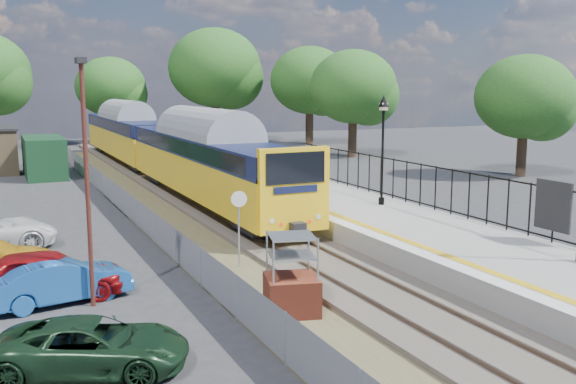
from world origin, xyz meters
TOP-DOWN VIEW (x-y plane):
  - ground at (0.00, 0.00)m, footprint 120.00×120.00m
  - track_bed at (-0.47, 9.67)m, footprint 5.90×80.00m
  - platform at (4.20, 8.00)m, footprint 5.00×70.00m
  - platform_edge at (2.14, 8.00)m, footprint 0.90×70.00m
  - victorian_lamp_north at (5.30, 6.00)m, footprint 0.44×0.44m
  - palisade_fence at (6.55, 2.24)m, footprint 0.12×26.00m
  - wire_fence at (-4.20, 12.00)m, footprint 0.06×52.00m
  - tree_line at (1.40, 42.00)m, footprint 56.80×43.80m
  - train at (0.00, 23.83)m, footprint 2.82×40.83m
  - brick_plinth at (-2.76, -2.24)m, footprint 1.61×1.61m
  - speed_sign at (-2.50, 2.30)m, footprint 0.51×0.14m
  - carpark_lamp at (-7.33, 0.61)m, footprint 0.25×0.50m
  - car_green at (-7.93, -3.54)m, footprint 4.36×3.19m
  - car_red at (-8.39, 1.71)m, footprint 4.27×1.97m
  - car_blue at (-8.08, 1.29)m, footprint 3.93×2.00m

SIDE VIEW (x-z plane):
  - ground at x=0.00m, z-range 0.00..0.00m
  - track_bed at x=-0.47m, z-range -0.05..0.24m
  - platform at x=4.20m, z-range 0.00..0.90m
  - car_green at x=-7.93m, z-range 0.00..1.10m
  - wire_fence at x=-4.20m, z-range 0.00..1.20m
  - car_blue at x=-8.08m, z-range 0.00..1.24m
  - car_red at x=-8.39m, z-range 0.00..1.42m
  - platform_edge at x=2.14m, z-range 0.90..0.91m
  - brick_plinth at x=-2.76m, z-range -0.04..2.09m
  - speed_sign at x=-2.50m, z-range 0.43..2.99m
  - palisade_fence at x=6.55m, z-range 0.84..2.84m
  - train at x=0.00m, z-range 0.59..4.09m
  - carpark_lamp at x=-7.33m, z-range 0.49..7.04m
  - victorian_lamp_north at x=5.30m, z-range 2.00..6.60m
  - tree_line at x=1.40m, z-range 0.67..12.55m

